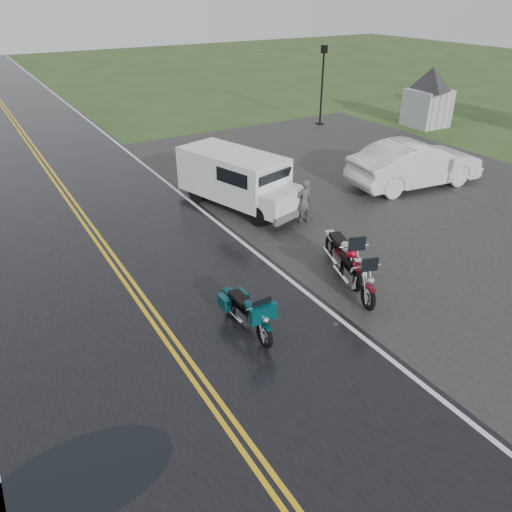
{
  "coord_description": "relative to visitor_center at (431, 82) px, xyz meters",
  "views": [
    {
      "loc": [
        -2.94,
        -7.59,
        7.08
      ],
      "look_at": [
        2.8,
        2.0,
        1.0
      ],
      "focal_mm": 35.0,
      "sensor_mm": 36.0,
      "label": 1
    }
  ],
  "objects": [
    {
      "name": "parking_pad",
      "position": [
        -9.0,
        -7.0,
        -2.38
      ],
      "size": [
        14.0,
        24.0,
        0.03
      ],
      "primitive_type": "cube",
      "color": "black",
      "rests_on": "ground"
    },
    {
      "name": "van_white",
      "position": [
        -15.12,
        -6.68,
        -1.41
      ],
      "size": [
        3.23,
        5.38,
        1.98
      ],
      "primitive_type": null,
      "rotation": [
        0.0,
        0.0,
        0.28
      ],
      "color": "white",
      "rests_on": "ground"
    },
    {
      "name": "sedan_white",
      "position": [
        -7.88,
        -6.6,
        -1.51
      ],
      "size": [
        5.57,
        2.51,
        1.78
      ],
      "primitive_type": "imported",
      "rotation": [
        0.0,
        0.0,
        1.45
      ],
      "color": "silver",
      "rests_on": "ground"
    },
    {
      "name": "ground",
      "position": [
        -20.0,
        -12.0,
        -2.4
      ],
      "size": [
        120.0,
        120.0,
        0.0
      ],
      "primitive_type": "plane",
      "color": "#2D471E",
      "rests_on": "ground"
    },
    {
      "name": "motorcycle_silver",
      "position": [
        -15.08,
        -11.45,
        -1.66
      ],
      "size": [
        1.68,
        2.65,
        1.47
      ],
      "primitive_type": null,
      "rotation": [
        0.0,
        0.0,
        -0.33
      ],
      "color": "#B6B9BE",
      "rests_on": "ground"
    },
    {
      "name": "motorcycle_red",
      "position": [
        -15.37,
        -12.26,
        -1.72
      ],
      "size": [
        1.46,
        2.43,
        1.35
      ],
      "primitive_type": null,
      "rotation": [
        0.0,
        0.0,
        -0.29
      ],
      "color": "#570A13",
      "rests_on": "ground"
    },
    {
      "name": "visitor_center",
      "position": [
        0.0,
        0.0,
        0.0
      ],
      "size": [
        16.0,
        10.0,
        4.8
      ],
      "primitive_type": null,
      "color": "#A8AAAD",
      "rests_on": "ground"
    },
    {
      "name": "motorcycle_teal",
      "position": [
        -18.3,
        -12.2,
        -1.8
      ],
      "size": [
        0.76,
        2.04,
        1.2
      ],
      "primitive_type": null,
      "rotation": [
        0.0,
        0.0,
        0.01
      ],
      "color": "#05383D",
      "rests_on": "ground"
    },
    {
      "name": "road",
      "position": [
        -20.0,
        -2.0,
        -2.38
      ],
      "size": [
        8.0,
        100.0,
        0.04
      ],
      "primitive_type": "cube",
      "color": "black",
      "rests_on": "ground"
    },
    {
      "name": "lamp_post_far_right",
      "position": [
        -4.95,
        3.3,
        -0.25
      ],
      "size": [
        0.37,
        0.37,
        4.31
      ],
      "primitive_type": null,
      "color": "black",
      "rests_on": "ground"
    },
    {
      "name": "person_at_van",
      "position": [
        -13.67,
        -7.22,
        -1.66
      ],
      "size": [
        0.55,
        0.36,
        1.49
      ],
      "primitive_type": "imported",
      "rotation": [
        0.0,
        0.0,
        3.16
      ],
      "color": "#434448",
      "rests_on": "ground"
    }
  ]
}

